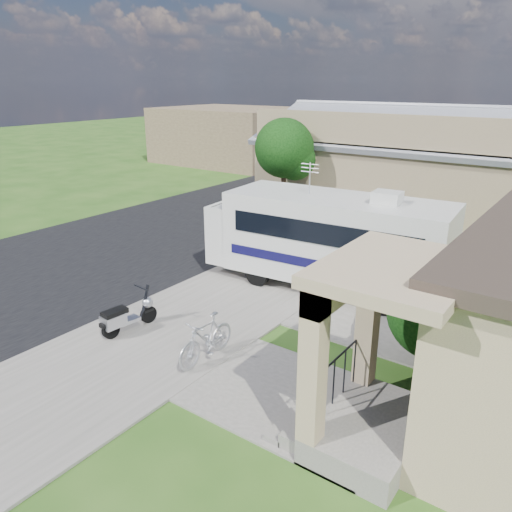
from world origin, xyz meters
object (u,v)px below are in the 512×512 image
Objects in this scene: shrub at (441,308)px; bicycle at (206,341)px; garden_hose at (340,396)px; van at (339,167)px; motorhome at (328,237)px; scooter at (126,316)px; pickup_truck at (292,188)px.

shrub reaches higher than bicycle.
garden_hose is (-1.11, -2.32, -1.33)m from shrub.
motorhome is at bearing -74.96° from van.
shrub reaches higher than scooter.
pickup_truck is at bearing 115.20° from bicycle.
shrub is 5.11m from bicycle.
garden_hose is at bearing 12.14° from scooter.
pickup_truck is 12.25× the size of garden_hose.
motorhome is 2.65× the size of shrub.
garden_hose is at bearing 8.73° from bicycle.
pickup_truck is at bearing 111.72° from scooter.
scooter is at bearing -87.64° from van.
motorhome is 5.92m from garden_hose.
shrub is at bearing 33.69° from bicycle.
motorhome is 5.47m from bicycle.
van is (-11.53, 18.05, -0.53)m from shrub.
van is at bearing 117.08° from garden_hose.
van is at bearing 108.56° from scooter.
pickup_truck is at bearing 125.32° from garden_hose.
van is (-0.68, 6.63, 0.13)m from pickup_truck.
pickup_truck reaches higher than bicycle.
motorhome reaches higher than bicycle.
motorhome is 4.23× the size of bicycle.
garden_hose is at bearing -115.68° from shrub.
garden_hose is (9.73, -13.74, -0.66)m from pickup_truck.
bicycle is 3.90× the size of garden_hose.
shrub is 7.37m from scooter.
van is (-7.44, 15.48, -0.69)m from motorhome.
scooter is 0.92× the size of bicycle.
bicycle is at bearing -95.86° from motorhome.
motorhome is at bearing 70.50° from scooter.
van is at bearing 122.56° from shrub.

